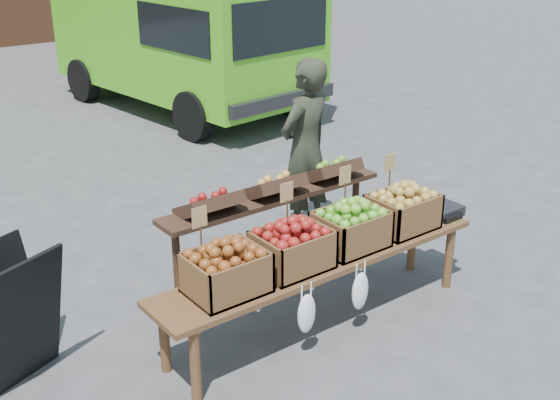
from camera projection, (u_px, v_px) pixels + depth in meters
ground at (209, 372)px, 4.74m from camera, size 80.00×80.00×0.00m
delivery_van at (182, 41)px, 10.64m from camera, size 2.64×4.86×2.08m
vendor at (305, 149)px, 6.47m from camera, size 0.69×0.53×1.69m
chalkboard_sign at (10, 318)px, 4.49m from camera, size 0.71×0.55×0.94m
back_table at (274, 226)px, 5.68m from camera, size 2.10×0.44×1.04m
display_bench at (321, 291)px, 5.18m from camera, size 2.70×0.56×0.57m
crate_golden_apples at (226, 273)px, 4.56m from camera, size 0.50×0.40×0.28m
crate_russet_pears at (292, 250)px, 4.86m from camera, size 0.50×0.40×0.28m
crate_red_apples at (351, 229)px, 5.17m from camera, size 0.50×0.40×0.28m
crate_green_apples at (403, 211)px, 5.48m from camera, size 0.50×0.40×0.28m
weighing_scale at (438, 210)px, 5.76m from camera, size 0.34×0.30×0.08m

